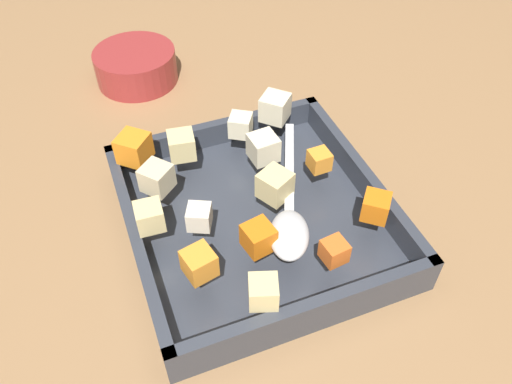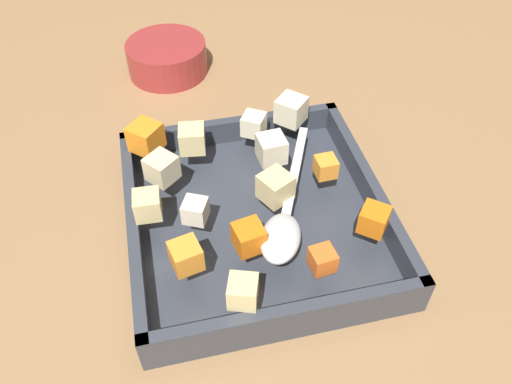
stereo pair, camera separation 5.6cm
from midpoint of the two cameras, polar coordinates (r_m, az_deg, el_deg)
The scene contains 19 objects.
ground_plane at distance 0.61m, azimuth -1.99°, elevation -2.21°, with size 4.00×4.00×0.00m, color #936D47.
baking_dish at distance 0.59m, azimuth -2.71°, elevation -3.04°, with size 0.29×0.28×0.05m.
carrot_chunk_front_center at distance 0.62m, azimuth -15.80°, elevation 4.54°, with size 0.03×0.03×0.03m, color orange.
carrot_chunk_back_center at distance 0.59m, azimuth 4.37°, elevation 3.28°, with size 0.02×0.02×0.02m, color orange.
carrot_chunk_mid_right at distance 0.54m, azimuth 10.22°, elevation -1.74°, with size 0.03×0.03×0.03m, color orange.
carrot_chunk_under_handle at distance 0.50m, azimuth 5.48°, elevation -6.67°, with size 0.02×0.02×0.02m, color orange.
carrot_chunk_far_left at distance 0.50m, azimuth -9.49°, elevation -7.92°, with size 0.03×0.03×0.03m, color orange.
carrot_chunk_far_right at distance 0.51m, azimuth -2.86°, elevation -5.19°, with size 0.03×0.03×0.03m, color orange.
potato_chunk_corner_se at distance 0.55m, azimuth -0.77°, elevation 0.62°, with size 0.03×0.03×0.03m, color #E0CC89.
potato_chunk_rim_edge at distance 0.54m, azimuth -14.52°, elevation -2.78°, with size 0.03×0.03×0.03m, color #E0CC89.
potato_chunk_corner_ne at distance 0.58m, azimuth -13.57°, elevation 1.37°, with size 0.03×0.03×0.03m, color beige.
potato_chunk_corner_sw at distance 0.66m, azimuth -0.34°, elevation 9.16°, with size 0.03×0.03×0.03m, color beige.
potato_chunk_center at distance 0.61m, azimuth -10.76°, elevation 4.94°, with size 0.03×0.03×0.03m, color #E0CC89.
potato_chunk_corner_nw at distance 0.47m, azimuth -2.60°, elevation -11.10°, with size 0.03×0.03×0.03m, color #E0CC89.
potato_chunk_heap_side at distance 0.60m, azimuth -1.85°, elevation 4.77°, with size 0.03×0.03×0.03m, color beige.
potato_chunk_near_left at distance 0.64m, azimuth -4.23°, elevation 7.22°, with size 0.03×0.03×0.03m, color beige.
parsnip_chunk_near_spoon at distance 0.54m, azimuth -9.22°, elevation -2.87°, with size 0.02×0.02×0.02m, color silver.
serving_spoon at distance 0.53m, azimuth 0.66°, elevation -3.81°, with size 0.21×0.11×0.02m.
small_prep_bowl at distance 0.83m, azimuth -14.97°, elevation 13.15°, with size 0.12×0.12×0.05m, color maroon.
Camera 1 is at (0.38, -0.15, 0.46)m, focal length 36.42 mm.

